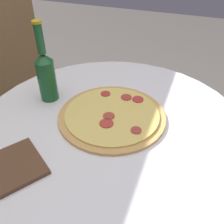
% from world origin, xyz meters
% --- Properties ---
extents(table, '(0.87, 0.87, 0.77)m').
position_xyz_m(table, '(0.00, 0.00, 0.57)').
color(table, white).
rests_on(table, ground_plane).
extents(pizza, '(0.35, 0.35, 0.02)m').
position_xyz_m(pizza, '(0.03, 0.01, 0.77)').
color(pizza, tan).
rests_on(pizza, table).
extents(beer_bottle, '(0.06, 0.06, 0.28)m').
position_xyz_m(beer_bottle, '(0.05, 0.26, 0.87)').
color(beer_bottle, '#195628').
rests_on(beer_bottle, table).
extents(pizza_paddle, '(0.29, 0.23, 0.02)m').
position_xyz_m(pizza_paddle, '(-0.29, 0.19, 0.77)').
color(pizza_paddle, brown).
rests_on(pizza_paddle, table).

